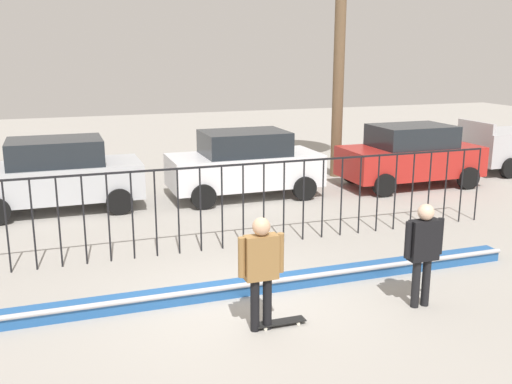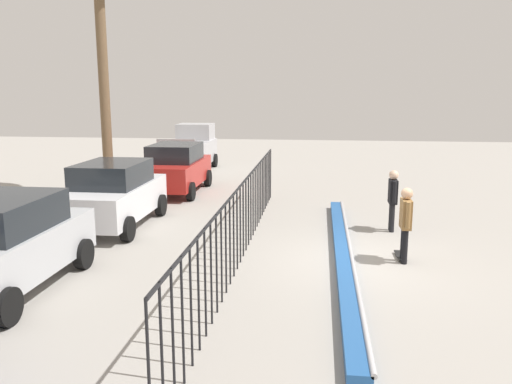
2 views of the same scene
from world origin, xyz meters
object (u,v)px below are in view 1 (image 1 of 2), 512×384
at_px(parked_car_silver, 57,174).
at_px(parked_car_red, 410,155).
at_px(parked_car_white, 244,163).
at_px(skateboard, 280,322).
at_px(skateboarder, 261,264).
at_px(camera_operator, 424,246).

relative_size(parked_car_silver, parked_car_red, 1.00).
bearing_deg(parked_car_white, skateboard, -102.69).
bearing_deg(skateboarder, parked_car_white, 65.22).
distance_m(skateboarder, skateboard, 1.05).
xyz_separation_m(parked_car_silver, parked_car_white, (5.09, -0.22, 0.00)).
xyz_separation_m(skateboard, parked_car_silver, (-3.07, 8.14, 0.91)).
xyz_separation_m(skateboard, parked_car_white, (2.02, 7.92, 0.91)).
bearing_deg(parked_car_white, parked_car_silver, 179.15).
xyz_separation_m(skateboarder, parked_car_silver, (-2.75, 8.16, -0.09)).
distance_m(camera_operator, parked_car_silver, 9.91).
bearing_deg(skateboarder, camera_operator, -10.03).
height_order(skateboard, parked_car_red, parked_car_red).
bearing_deg(camera_operator, parked_car_red, -63.68).
distance_m(skateboard, parked_car_silver, 8.75).
height_order(skateboard, camera_operator, camera_operator).
distance_m(parked_car_silver, parked_car_white, 5.09).
relative_size(skateboard, parked_car_red, 0.19).
height_order(skateboarder, parked_car_white, parked_car_white).
xyz_separation_m(skateboarder, camera_operator, (2.77, -0.08, -0.01)).
bearing_deg(parked_car_silver, parked_car_red, 0.94).
distance_m(skateboarder, parked_car_white, 8.28).
distance_m(skateboarder, camera_operator, 2.77).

